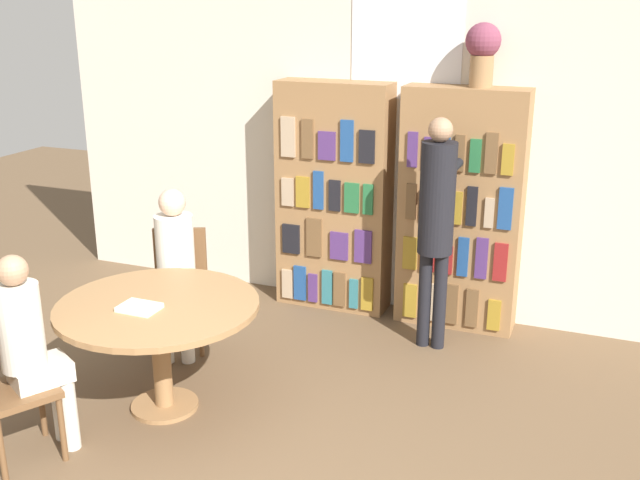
% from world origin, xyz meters
% --- Properties ---
extents(wall_back, '(6.40, 0.07, 3.00)m').
position_xyz_m(wall_back, '(0.00, 3.40, 1.51)').
color(wall_back, beige).
rests_on(wall_back, ground_plane).
extents(bookshelf_left, '(0.96, 0.34, 1.94)m').
position_xyz_m(bookshelf_left, '(-0.54, 3.20, 0.96)').
color(bookshelf_left, olive).
rests_on(bookshelf_left, ground_plane).
extents(bookshelf_right, '(0.96, 0.34, 1.94)m').
position_xyz_m(bookshelf_right, '(0.54, 3.20, 0.96)').
color(bookshelf_right, olive).
rests_on(bookshelf_right, ground_plane).
extents(flower_vase, '(0.26, 0.26, 0.47)m').
position_xyz_m(flower_vase, '(0.63, 3.21, 2.21)').
color(flower_vase, '#997047').
rests_on(flower_vase, bookshelf_right).
extents(reading_table, '(1.29, 1.29, 0.75)m').
position_xyz_m(reading_table, '(-0.94, 1.14, 0.63)').
color(reading_table, olive).
rests_on(reading_table, ground_plane).
extents(chair_near_camera, '(0.54, 0.54, 0.91)m').
position_xyz_m(chair_near_camera, '(-1.42, 0.29, 0.51)').
color(chair_near_camera, brown).
rests_on(chair_near_camera, ground_plane).
extents(chair_left_side, '(0.53, 0.53, 0.91)m').
position_xyz_m(chair_left_side, '(-1.35, 2.04, 0.51)').
color(chair_left_side, brown).
rests_on(chair_left_side, ground_plane).
extents(seated_reader_left, '(0.39, 0.42, 1.27)m').
position_xyz_m(seated_reader_left, '(-1.28, 1.88, 0.73)').
color(seated_reader_left, silver).
rests_on(seated_reader_left, ground_plane).
extents(seated_reader_right, '(0.38, 0.40, 1.25)m').
position_xyz_m(seated_reader_right, '(-1.33, 0.45, 0.71)').
color(seated_reader_right, beige).
rests_on(seated_reader_right, ground_plane).
extents(librarian_standing, '(0.26, 0.53, 1.78)m').
position_xyz_m(librarian_standing, '(0.46, 2.70, 1.07)').
color(librarian_standing, black).
rests_on(librarian_standing, ground_plane).
extents(open_book_on_table, '(0.24, 0.18, 0.03)m').
position_xyz_m(open_book_on_table, '(-0.99, 1.01, 0.76)').
color(open_book_on_table, silver).
rests_on(open_book_on_table, reading_table).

